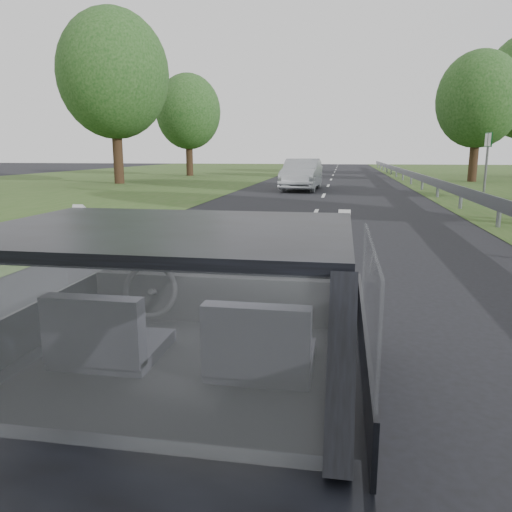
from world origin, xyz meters
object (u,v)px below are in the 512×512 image
at_px(subject_car, 198,343).
at_px(highway_sign, 486,163).
at_px(other_car, 302,174).
at_px(cat, 260,258).

height_order(subject_car, highway_sign, highway_sign).
relative_size(other_car, highway_sign, 1.70).
bearing_deg(subject_car, other_car, 93.14).
xyz_separation_m(cat, other_car, (-1.39, 20.36, -0.36)).
bearing_deg(other_car, highway_sign, 2.49).
distance_m(other_car, highway_sign, 8.07).
height_order(subject_car, cat, subject_car).
height_order(subject_car, other_car, subject_car).
bearing_deg(subject_car, cat, 69.76).
bearing_deg(cat, other_car, 80.42).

